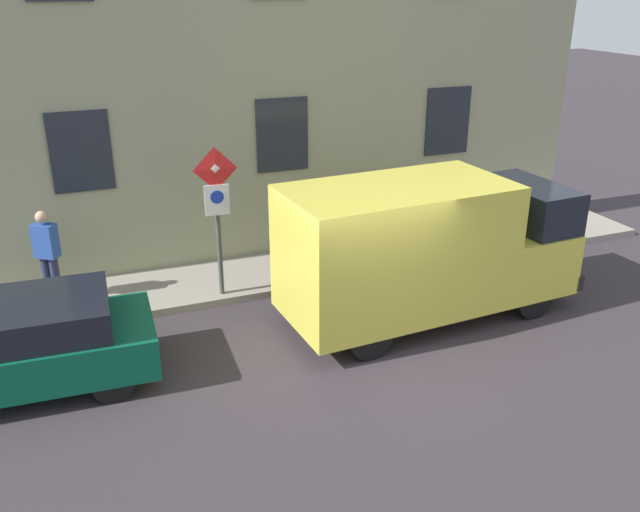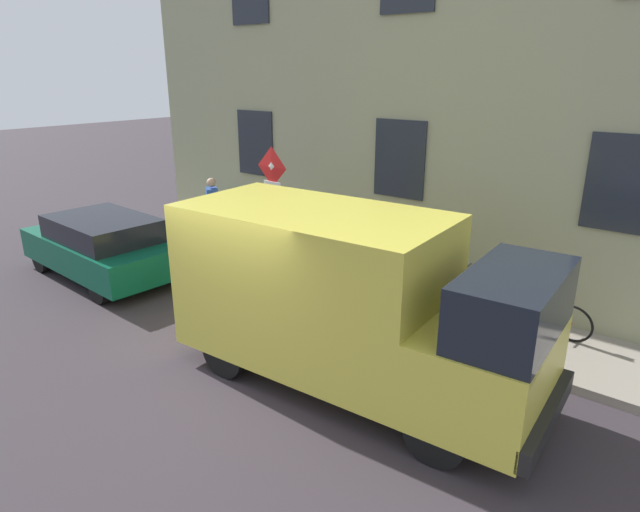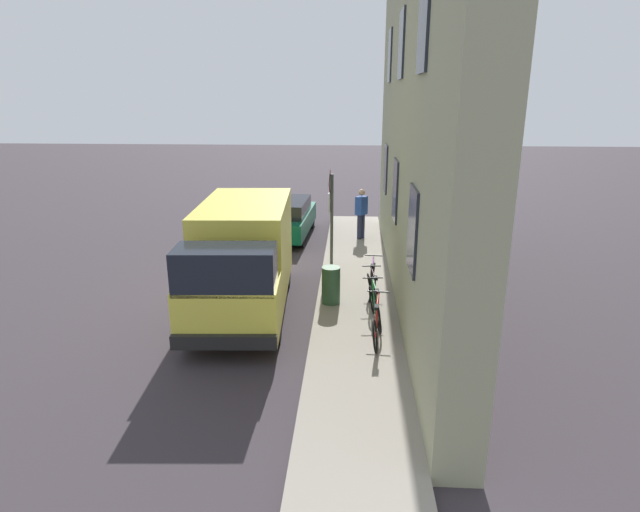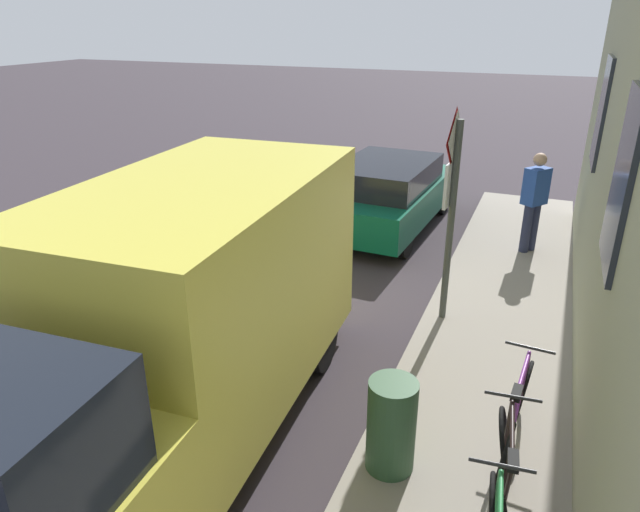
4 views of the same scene
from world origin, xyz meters
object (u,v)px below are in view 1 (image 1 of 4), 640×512
at_px(parked_hatchback, 17,344).
at_px(pedestrian, 47,253).
at_px(bicycle_red, 422,224).
at_px(delivery_van, 425,247).
at_px(bicycle_black, 354,234).
at_px(litter_bin, 364,248).
at_px(bicycle_green, 389,229).
at_px(sign_post_stacked, 217,202).
at_px(bicycle_purple, 317,239).

bearing_deg(parked_hatchback, pedestrian, -97.82).
xyz_separation_m(parked_hatchback, pedestrian, (2.71, -0.52, 0.34)).
distance_m(bicycle_red, pedestrian, 7.89).
relative_size(delivery_van, bicycle_red, 3.17).
distance_m(parked_hatchback, pedestrian, 2.78).
relative_size(bicycle_black, litter_bin, 1.91).
bearing_deg(bicycle_green, delivery_van, 68.11).
height_order(sign_post_stacked, bicycle_red, sign_post_stacked).
bearing_deg(bicycle_black, parked_hatchback, 18.13).
xyz_separation_m(sign_post_stacked, bicycle_purple, (1.15, -2.38, -1.44)).
distance_m(delivery_van, bicycle_red, 3.62).
height_order(parked_hatchback, bicycle_green, parked_hatchback).
bearing_deg(pedestrian, bicycle_red, -53.19).
height_order(bicycle_black, bicycle_purple, same).
height_order(delivery_van, bicycle_purple, delivery_van).
bearing_deg(delivery_van, litter_bin, 92.08).
relative_size(bicycle_red, bicycle_purple, 1.00).
distance_m(bicycle_red, litter_bin, 2.19).
bearing_deg(bicycle_purple, pedestrian, 6.80).
height_order(sign_post_stacked, litter_bin, sign_post_stacked).
xyz_separation_m(sign_post_stacked, bicycle_black, (1.14, -3.23, -1.44)).
bearing_deg(litter_bin, bicycle_red, -62.61).
distance_m(parked_hatchback, bicycle_purple, 6.52).
height_order(bicycle_green, pedestrian, pedestrian).
bearing_deg(bicycle_green, litter_bin, 37.12).
relative_size(bicycle_red, bicycle_green, 1.00).
bearing_deg(pedestrian, bicycle_purple, -52.49).
relative_size(bicycle_black, pedestrian, 1.00).
distance_m(sign_post_stacked, bicycle_purple, 3.00).
bearing_deg(bicycle_black, bicycle_red, 174.66).
bearing_deg(parked_hatchback, litter_bin, -160.47).
bearing_deg(bicycle_black, litter_bin, 71.24).
xyz_separation_m(bicycle_red, bicycle_purple, (-0.00, 2.55, 0.00)).
distance_m(delivery_van, pedestrian, 6.76).
distance_m(sign_post_stacked, pedestrian, 3.21).
height_order(bicycle_red, pedestrian, pedestrian).
distance_m(sign_post_stacked, bicycle_red, 5.26).
bearing_deg(sign_post_stacked, bicycle_purple, -64.27).
bearing_deg(bicycle_black, pedestrian, -3.51).
bearing_deg(bicycle_black, bicycle_green, 174.62).
bearing_deg(pedestrian, sign_post_stacked, -72.46).
xyz_separation_m(delivery_van, litter_bin, (2.06, 0.19, -0.74)).
xyz_separation_m(parked_hatchback, bicycle_purple, (2.91, -5.83, -0.22)).
height_order(bicycle_green, bicycle_black, same).
distance_m(sign_post_stacked, bicycle_black, 3.71).
distance_m(parked_hatchback, bicycle_green, 8.08).
relative_size(bicycle_green, bicycle_black, 1.00).
distance_m(bicycle_black, pedestrian, 6.19).
bearing_deg(bicycle_red, bicycle_purple, 5.47).
bearing_deg(litter_bin, sign_post_stacked, 92.67).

